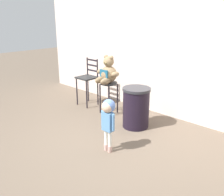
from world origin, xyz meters
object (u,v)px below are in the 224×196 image
child_walking (108,114)px  bar_chair_empty (88,79)px  trash_bin (136,107)px  teddy_bear (108,73)px  bar_stool_with_teddy (109,91)px

child_walking → bar_chair_empty: 2.32m
trash_bin → bar_chair_empty: size_ratio=0.71×
teddy_bear → child_walking: teddy_bear is taller
teddy_bear → bar_chair_empty: size_ratio=0.52×
child_walking → trash_bin: child_walking is taller
bar_stool_with_teddy → bar_chair_empty: 0.78m
teddy_bear → bar_chair_empty: (-0.77, 0.09, -0.29)m
child_walking → trash_bin: bearing=91.6°
trash_bin → bar_stool_with_teddy: bearing=169.7°
child_walking → trash_bin: (-0.27, 1.05, -0.24)m
bar_chair_empty → teddy_bear: bearing=-7.1°
bar_stool_with_teddy → child_walking: child_walking is taller
teddy_bear → child_walking: size_ratio=0.67×
child_walking → bar_stool_with_teddy: bearing=121.0°
bar_stool_with_teddy → trash_bin: (0.90, -0.16, -0.10)m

